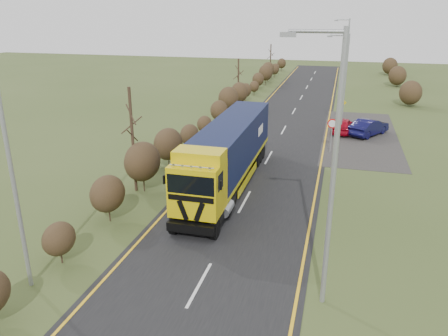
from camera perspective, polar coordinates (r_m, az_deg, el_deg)
name	(u,v)px	position (r m, az deg, el deg)	size (l,w,h in m)	color
ground	(226,236)	(20.62, 0.26, -8.88)	(160.00, 160.00, 0.00)	#3B4B20
road	(264,167)	(29.58, 5.21, 0.18)	(8.00, 120.00, 0.02)	black
layby	(360,135)	(38.83, 17.36, 4.12)	(6.00, 18.00, 0.02)	#2D2A28
lane_markings	(263,168)	(29.29, 5.10, 0.02)	(7.52, 116.00, 0.01)	gold
hedgerow	(168,146)	(28.73, -7.31, 2.88)	(2.24, 102.04, 6.05)	#332516
lorry	(229,151)	(25.46, 0.60, 2.25)	(2.74, 14.05, 3.92)	black
car_red_hatchback	(342,125)	(39.06, 15.21, 5.40)	(1.55, 3.86, 1.32)	#AC081B
car_blue_sedan	(369,127)	(38.84, 18.39, 5.08)	(1.50, 4.30, 1.42)	black
streetlight_near	(330,164)	(14.47, 13.72, 0.48)	(2.02, 0.19, 9.49)	gray
streetlight_mid	(344,82)	(37.17, 15.36, 10.80)	(1.77, 0.18, 8.27)	gray
streetlight_far	(346,53)	(58.82, 15.62, 14.31)	(1.93, 0.18, 9.09)	gray
left_pole	(6,142)	(16.59, -26.55, 3.02)	(0.16, 0.16, 11.39)	gray
speed_sign	(332,129)	(32.95, 13.91, 5.00)	(0.71, 0.10, 2.56)	gray
warning_board	(343,106)	(45.62, 15.28, 7.81)	(0.63, 0.11, 1.65)	gray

